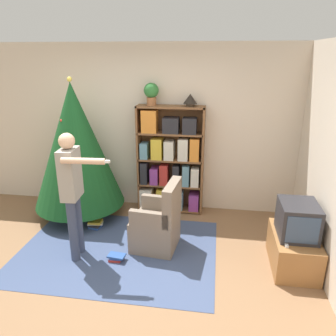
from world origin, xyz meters
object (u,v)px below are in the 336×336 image
(bookshelf, at_px, (170,163))
(potted_plant, at_px, (151,92))
(standing_person, at_px, (72,187))
(table_lamp, at_px, (190,99))
(television, at_px, (298,220))
(christmas_tree, at_px, (76,146))
(armchair, at_px, (158,225))

(bookshelf, xyz_separation_m, potted_plant, (-0.28, 0.01, 1.08))
(standing_person, distance_m, table_lamp, 2.11)
(television, xyz_separation_m, christmas_tree, (-3.03, 0.88, 0.52))
(potted_plant, distance_m, table_lamp, 0.59)
(television, height_order, christmas_tree, christmas_tree)
(armchair, xyz_separation_m, potted_plant, (-0.29, 1.11, 1.57))
(bookshelf, distance_m, armchair, 1.21)
(television, bearing_deg, armchair, 174.00)
(bookshelf, bearing_deg, table_lamp, 1.47)
(table_lamp, bearing_deg, armchair, -104.59)
(television, distance_m, armchair, 1.70)
(armchair, xyz_separation_m, table_lamp, (0.29, 1.11, 1.48))
(christmas_tree, distance_m, standing_person, 1.15)
(bookshelf, height_order, standing_person, bookshelf)
(television, relative_size, potted_plant, 1.52)
(bookshelf, height_order, table_lamp, table_lamp)
(television, xyz_separation_m, potted_plant, (-1.96, 1.29, 1.27))
(armchair, bearing_deg, television, 89.91)
(standing_person, height_order, potted_plant, potted_plant)
(christmas_tree, xyz_separation_m, potted_plant, (1.07, 0.41, 0.75))
(television, relative_size, table_lamp, 2.50)
(armchair, distance_m, potted_plant, 1.94)
(armchair, relative_size, table_lamp, 4.60)
(christmas_tree, distance_m, table_lamp, 1.82)
(bookshelf, xyz_separation_m, christmas_tree, (-1.35, -0.40, 0.33))
(bookshelf, distance_m, television, 2.12)
(armchair, height_order, table_lamp, table_lamp)
(bookshelf, distance_m, potted_plant, 1.12)
(bookshelf, distance_m, table_lamp, 1.04)
(standing_person, xyz_separation_m, table_lamp, (1.25, 1.47, 0.86))
(bookshelf, relative_size, table_lamp, 8.50)
(christmas_tree, relative_size, standing_person, 1.34)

